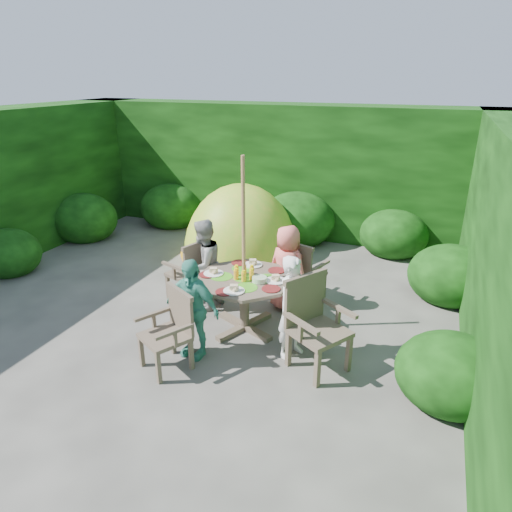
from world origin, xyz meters
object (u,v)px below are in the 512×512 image
(garden_chair_front, at_px, (171,329))
(child_front, at_px, (192,308))
(child_right, at_px, (293,307))
(child_back, at_px, (287,268))
(patio_table, at_px, (244,286))
(garden_chair_left, at_px, (191,270))
(garden_chair_back, at_px, (302,271))
(child_left, at_px, (203,265))
(dome_tent, at_px, (241,252))
(garden_chair_right, at_px, (314,322))
(parasol_pole, at_px, (244,248))

(garden_chair_front, relative_size, child_front, 0.72)
(child_right, xyz_separation_m, child_back, (-0.41, 1.06, -0.01))
(patio_table, bearing_deg, garden_chair_left, 155.69)
(child_front, bearing_deg, garden_chair_back, 73.35)
(garden_chair_left, bearing_deg, child_left, 82.97)
(patio_table, xyz_separation_m, dome_tent, (-1.11, 2.45, -0.60))
(garden_chair_front, bearing_deg, garden_chair_back, 95.45)
(garden_chair_right, bearing_deg, child_right, 101.02)
(parasol_pole, relative_size, child_right, 1.81)
(garden_chair_back, bearing_deg, garden_chair_right, 128.60)
(garden_chair_right, height_order, garden_chair_left, garden_chair_right)
(child_right, bearing_deg, garden_chair_right, -87.89)
(child_right, height_order, child_front, child_right)
(garden_chair_left, xyz_separation_m, garden_chair_back, (1.46, 0.55, 0.00))
(garden_chair_left, distance_m, child_right, 1.91)
(garden_chair_left, xyz_separation_m, garden_chair_front, (0.56, -1.47, -0.01))
(patio_table, distance_m, dome_tent, 2.75)
(child_back, distance_m, child_front, 1.60)
(garden_chair_left, height_order, child_left, child_left)
(patio_table, xyz_separation_m, garden_chair_right, (1.00, -0.43, -0.07))
(patio_table, bearing_deg, child_front, -114.26)
(child_right, xyz_separation_m, child_front, (-1.06, -0.41, -0.02))
(dome_tent, bearing_deg, child_back, -62.52)
(child_left, distance_m, child_back, 1.13)
(garden_chair_right, height_order, dome_tent, dome_tent)
(parasol_pole, height_order, garden_chair_front, parasol_pole)
(parasol_pole, relative_size, dome_tent, 0.88)
(garden_chair_front, distance_m, child_right, 1.37)
(patio_table, bearing_deg, parasol_pole, 168.84)
(child_left, bearing_deg, garden_chair_left, -103.12)
(garden_chair_right, bearing_deg, garden_chair_front, 144.31)
(garden_chair_left, height_order, child_right, child_right)
(parasol_pole, relative_size, child_front, 1.85)
(parasol_pole, xyz_separation_m, child_right, (0.73, -0.32, -0.49))
(child_right, relative_size, dome_tent, 0.49)
(garden_chair_back, bearing_deg, child_front, 83.50)
(garden_chair_right, xyz_separation_m, garden_chair_left, (-2.01, 0.89, -0.07))
(garden_chair_back, bearing_deg, child_left, 47.50)
(garden_chair_back, height_order, child_back, child_back)
(garden_chair_back, height_order, dome_tent, dome_tent)
(parasol_pole, bearing_deg, child_front, -113.96)
(patio_table, xyz_separation_m, child_front, (-0.33, -0.73, -0.01))
(child_right, distance_m, dome_tent, 3.38)
(patio_table, xyz_separation_m, parasol_pole, (-0.00, 0.00, 0.50))
(garden_chair_front, xyz_separation_m, child_back, (0.77, 1.74, 0.14))
(garden_chair_right, xyz_separation_m, child_right, (-0.27, 0.11, 0.08))
(parasol_pole, xyz_separation_m, child_left, (-0.73, 0.32, -0.46))
(patio_table, distance_m, child_back, 0.80)
(parasol_pole, distance_m, garden_chair_left, 1.27)
(dome_tent, bearing_deg, garden_chair_right, -66.11)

